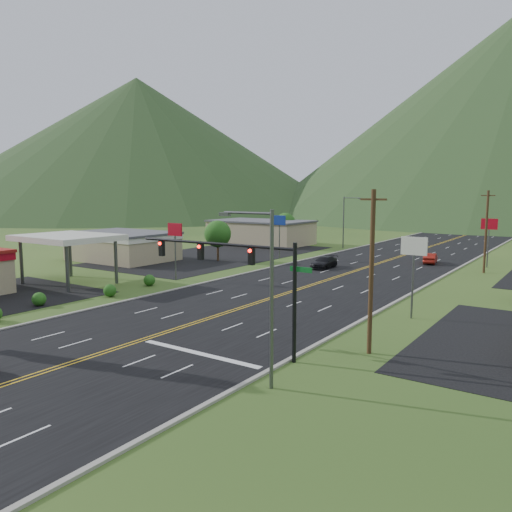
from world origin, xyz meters
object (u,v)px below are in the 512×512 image
Objects in this scene: streetlight_east at (266,287)px; car_dark_mid at (324,263)px; traffic_signal at (238,266)px; streetlight_west at (345,219)px; car_red_far at (430,259)px; gas_canopy at (68,239)px.

streetlight_east is 40.69m from car_dark_mid.
traffic_signal is at bearing 139.61° from streetlight_east.
streetlight_west is 2.05× the size of car_red_far.
gas_canopy is at bearing 164.30° from traffic_signal.
traffic_signal reaches higher than gas_canopy.
car_dark_mid is (7.38, -22.63, -4.44)m from streetlight_west.
streetlight_east is at bearing -40.39° from traffic_signal.
gas_canopy is 2.28× the size of car_red_far.
streetlight_west is 0.90× the size of gas_canopy.
streetlight_east is 35.28m from gas_canopy.
car_red_far is (27.93, 37.28, -4.15)m from gas_canopy.
gas_canopy is 31.21m from car_dark_mid.
car_dark_mid is (17.70, 25.37, -4.14)m from gas_canopy.
gas_canopy is (-33.18, 12.00, -0.31)m from streetlight_east.
streetlight_west is at bearing 107.97° from traffic_signal.
car_dark_mid is (-10.78, 33.37, -4.59)m from traffic_signal.
traffic_signal is 6.17m from streetlight_east.
streetlight_west is 24.22m from car_dark_mid.
car_dark_mid is at bearing 107.91° from traffic_signal.
streetlight_east is at bearing 86.26° from car_red_far.
car_red_far is (-5.25, 49.28, -4.46)m from streetlight_east.
car_red_far is at bearing 53.16° from gas_canopy.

